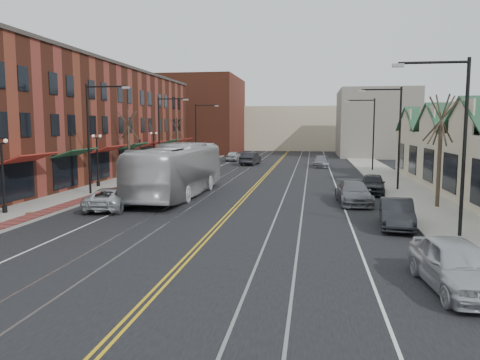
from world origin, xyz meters
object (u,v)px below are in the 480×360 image
(transit_bus, at_px, (178,170))
(parked_car_b, at_px, (397,214))
(parked_car_c, at_px, (354,193))
(parked_car_a, at_px, (457,265))
(parked_car_d, at_px, (373,184))
(parked_suv, at_px, (111,198))

(transit_bus, bearing_deg, parked_car_b, 150.08)
(parked_car_c, bearing_deg, parked_car_a, -86.88)
(parked_car_c, relative_size, parked_car_d, 1.14)
(transit_bus, relative_size, parked_suv, 2.81)
(parked_suv, bearing_deg, parked_car_b, 163.69)
(parked_car_d, bearing_deg, transit_bus, -158.61)
(parked_car_a, xyz_separation_m, parked_car_d, (0.00, 21.05, -0.05))
(parked_car_c, bearing_deg, transit_bus, 170.48)
(parked_car_b, distance_m, parked_car_c, 7.24)
(parked_car_b, height_order, parked_car_c, parked_car_c)
(parked_car_d, bearing_deg, parked_car_b, -83.76)
(parked_car_b, relative_size, parked_car_d, 0.99)
(transit_bus, height_order, parked_car_d, transit_bus)
(parked_suv, xyz_separation_m, parked_car_a, (16.80, -11.85, 0.14))
(parked_suv, relative_size, parked_car_c, 0.96)
(parked_suv, xyz_separation_m, parked_car_d, (16.80, 9.20, 0.08))
(parked_suv, relative_size, parked_car_a, 1.02)
(parked_car_a, bearing_deg, parked_car_d, 84.57)
(parked_car_d, bearing_deg, parked_car_a, -82.49)
(transit_bus, bearing_deg, parked_car_c, 175.01)
(parked_car_d, bearing_deg, parked_car_c, -102.78)
(parked_suv, xyz_separation_m, parked_car_c, (15.00, 4.33, 0.06))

